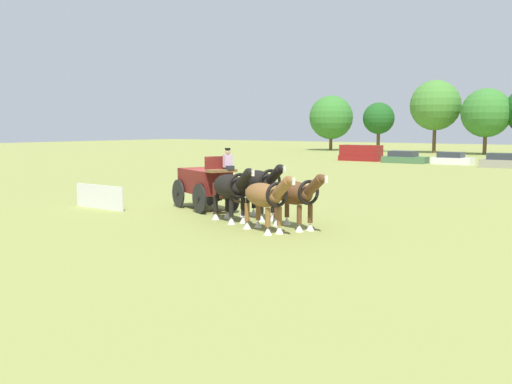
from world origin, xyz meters
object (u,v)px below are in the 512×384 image
(draft_horse_rear_near, at_px, (259,184))
(parked_vehicle_b, at_px, (404,158))
(draft_horse_lead_off, at_px, (265,197))
(parked_vehicle_c, at_px, (452,159))
(parked_vehicle_d, at_px, (504,162))
(parked_vehicle_a, at_px, (361,153))
(draft_horse_lead_near, at_px, (295,194))
(draft_horse_rear_off, at_px, (231,188))
(show_wagon, at_px, (206,182))

(draft_horse_rear_near, distance_m, parked_vehicle_b, 40.32)
(draft_horse_lead_off, distance_m, parked_vehicle_b, 42.96)
(draft_horse_rear_near, relative_size, parked_vehicle_c, 0.78)
(parked_vehicle_c, bearing_deg, parked_vehicle_d, -23.29)
(parked_vehicle_a, xyz_separation_m, parked_vehicle_b, (5.39, -0.90, -0.30))
(draft_horse_lead_near, bearing_deg, draft_horse_lead_off, -113.30)
(parked_vehicle_d, bearing_deg, parked_vehicle_c, 156.71)
(draft_horse_rear_off, height_order, parked_vehicle_d, draft_horse_rear_off)
(draft_horse_lead_near, bearing_deg, parked_vehicle_c, 100.47)
(parked_vehicle_b, relative_size, parked_vehicle_d, 1.06)
(draft_horse_lead_off, height_order, parked_vehicle_d, draft_horse_lead_off)
(draft_horse_lead_off, height_order, parked_vehicle_c, draft_horse_lead_off)
(draft_horse_rear_near, xyz_separation_m, draft_horse_lead_near, (2.40, -1.04, -0.17))
(draft_horse_rear_near, height_order, draft_horse_lead_off, draft_horse_rear_near)
(draft_horse_rear_near, bearing_deg, draft_horse_lead_near, -23.42)
(parked_vehicle_b, xyz_separation_m, parked_vehicle_d, (10.18, -1.45, 0.04))
(parked_vehicle_c, bearing_deg, draft_horse_rear_near, -82.61)
(draft_horse_rear_off, xyz_separation_m, draft_horse_lead_near, (2.92, 0.15, -0.07))
(draft_horse_rear_near, xyz_separation_m, draft_horse_rear_off, (-0.51, -1.19, -0.10))
(show_wagon, distance_m, draft_horse_lead_off, 6.30)
(parked_vehicle_b, xyz_separation_m, parked_vehicle_c, (4.63, 0.93, -0.01))
(draft_horse_rear_off, distance_m, parked_vehicle_d, 38.85)
(show_wagon, bearing_deg, draft_horse_lead_near, -17.54)
(draft_horse_rear_off, relative_size, parked_vehicle_d, 0.68)
(parked_vehicle_a, xyz_separation_m, parked_vehicle_c, (10.03, 0.03, -0.32))
(parked_vehicle_a, bearing_deg, draft_horse_lead_near, -66.76)
(draft_horse_rear_near, bearing_deg, parked_vehicle_d, 89.46)
(draft_horse_lead_off, xyz_separation_m, parked_vehicle_b, (-11.71, 41.33, -0.73))
(parked_vehicle_a, height_order, parked_vehicle_d, parked_vehicle_a)
(draft_horse_rear_off, xyz_separation_m, draft_horse_lead_off, (2.40, -1.04, -0.08))
(parked_vehicle_a, bearing_deg, parked_vehicle_b, -9.46)
(draft_horse_rear_near, relative_size, parked_vehicle_b, 0.69)
(draft_horse_rear_near, bearing_deg, parked_vehicle_a, 110.83)
(draft_horse_rear_near, bearing_deg, draft_horse_lead_off, -49.79)
(draft_horse_rear_off, xyz_separation_m, parked_vehicle_d, (0.87, 38.83, -0.77))
(parked_vehicle_b, distance_m, parked_vehicle_d, 10.28)
(parked_vehicle_c, relative_size, parked_vehicle_d, 0.93)
(draft_horse_rear_off, bearing_deg, parked_vehicle_b, 103.01)
(draft_horse_lead_near, xyz_separation_m, parked_vehicle_d, (-2.05, 38.68, -0.70))
(draft_horse_rear_near, distance_m, parked_vehicle_c, 40.37)
(parked_vehicle_d, bearing_deg, draft_horse_rear_off, -91.28)
(show_wagon, xyz_separation_m, parked_vehicle_a, (-11.61, 39.14, -0.39))
(parked_vehicle_c, bearing_deg, draft_horse_lead_off, -80.49)
(show_wagon, distance_m, parked_vehicle_a, 40.83)
(draft_horse_lead_off, height_order, parked_vehicle_b, draft_horse_lead_off)
(draft_horse_rear_near, height_order, parked_vehicle_c, draft_horse_rear_near)
(parked_vehicle_a, xyz_separation_m, parked_vehicle_d, (15.57, -2.35, -0.27))
(draft_horse_lead_near, height_order, parked_vehicle_c, draft_horse_lead_near)
(show_wagon, xyz_separation_m, parked_vehicle_d, (3.95, 36.78, -0.66))
(show_wagon, relative_size, parked_vehicle_a, 1.21)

